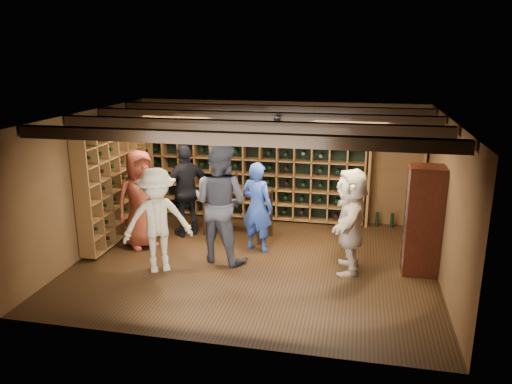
% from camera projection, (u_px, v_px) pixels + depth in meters
% --- Properties ---
extents(ground, '(6.00, 6.00, 0.00)m').
position_uv_depth(ground, '(254.00, 263.00, 8.54)').
color(ground, black).
rests_on(ground, ground).
extents(room_shell, '(6.00, 6.00, 6.00)m').
position_uv_depth(room_shell, '(255.00, 121.00, 7.93)').
color(room_shell, brown).
rests_on(room_shell, ground).
extents(wine_rack_back, '(4.65, 0.30, 2.20)m').
position_uv_depth(wine_rack_back, '(253.00, 166.00, 10.52)').
color(wine_rack_back, brown).
rests_on(wine_rack_back, ground).
extents(wine_rack_left, '(0.30, 2.65, 2.20)m').
position_uv_depth(wine_rack_left, '(119.00, 178.00, 9.56)').
color(wine_rack_left, brown).
rests_on(wine_rack_left, ground).
extents(crate_shelf, '(1.20, 0.32, 2.07)m').
position_uv_depth(crate_shelf, '(398.00, 152.00, 9.82)').
color(crate_shelf, brown).
rests_on(crate_shelf, ground).
extents(display_cabinet, '(0.55, 0.50, 1.75)m').
position_uv_depth(display_cabinet, '(423.00, 223.00, 7.96)').
color(display_cabinet, black).
rests_on(display_cabinet, ground).
extents(man_blue_shirt, '(0.68, 0.54, 1.63)m').
position_uv_depth(man_blue_shirt, '(257.00, 207.00, 8.89)').
color(man_blue_shirt, navy).
rests_on(man_blue_shirt, ground).
extents(man_grey_suit, '(1.18, 1.03, 2.06)m').
position_uv_depth(man_grey_suit, '(220.00, 203.00, 8.41)').
color(man_grey_suit, '#222127').
rests_on(man_grey_suit, ground).
extents(guest_red_floral, '(1.03, 1.04, 1.81)m').
position_uv_depth(guest_red_floral, '(140.00, 199.00, 9.03)').
color(guest_red_floral, maroon).
rests_on(guest_red_floral, ground).
extents(guest_woman_black, '(1.04, 1.07, 1.80)m').
position_uv_depth(guest_woman_black, '(187.00, 191.00, 9.61)').
color(guest_woman_black, black).
rests_on(guest_woman_black, ground).
extents(guest_khaki, '(1.29, 1.11, 1.73)m').
position_uv_depth(guest_khaki, '(157.00, 221.00, 8.03)').
color(guest_khaki, '#817559').
rests_on(guest_khaki, ground).
extents(guest_beige, '(0.53, 1.61, 1.73)m').
position_uv_depth(guest_beige, '(350.00, 221.00, 8.03)').
color(guest_beige, tan).
rests_on(guest_beige, ground).
extents(tasting_table, '(1.37, 0.91, 1.23)m').
position_uv_depth(tasting_table, '(237.00, 195.00, 9.57)').
color(tasting_table, black).
rests_on(tasting_table, ground).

